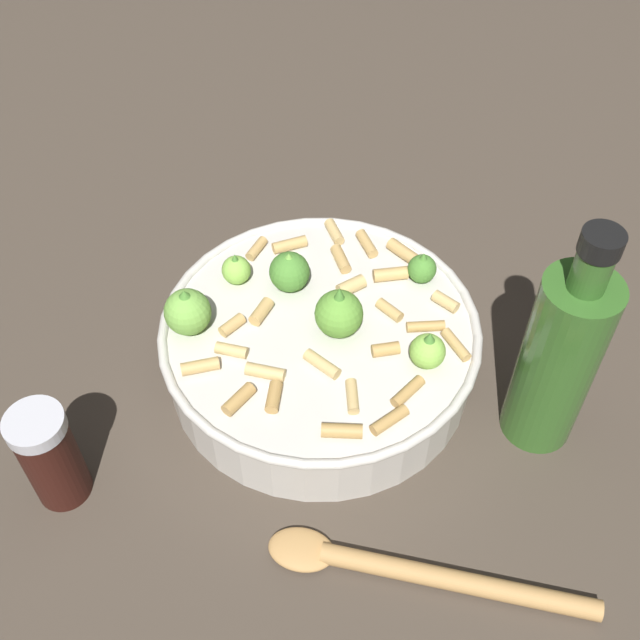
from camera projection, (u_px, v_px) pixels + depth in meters
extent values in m
plane|color=#42382D|center=(320.00, 369.00, 0.73)|extent=(2.40, 2.40, 0.00)
cylinder|color=beige|center=(320.00, 349.00, 0.70)|extent=(0.27, 0.27, 0.06)
torus|color=beige|center=(320.00, 328.00, 0.68)|extent=(0.28, 0.28, 0.01)
sphere|color=#609E38|center=(339.00, 314.00, 0.66)|extent=(0.04, 0.04, 0.04)
cone|color=#4C8933|center=(339.00, 296.00, 0.65)|extent=(0.02, 0.02, 0.02)
sphere|color=#8CC64C|center=(236.00, 270.00, 0.71)|extent=(0.03, 0.03, 0.03)
cone|color=#4C8933|center=(235.00, 259.00, 0.70)|extent=(0.01, 0.01, 0.01)
sphere|color=#8CC64C|center=(428.00, 351.00, 0.65)|extent=(0.03, 0.03, 0.03)
cone|color=#4C8933|center=(430.00, 339.00, 0.63)|extent=(0.01, 0.01, 0.01)
sphere|color=#75B247|center=(188.00, 312.00, 0.67)|extent=(0.04, 0.04, 0.04)
cone|color=#4C8933|center=(185.00, 297.00, 0.65)|extent=(0.02, 0.02, 0.01)
sphere|color=#4C8933|center=(285.00, 274.00, 0.70)|extent=(0.04, 0.04, 0.04)
cone|color=#75B247|center=(284.00, 260.00, 0.69)|extent=(0.02, 0.02, 0.01)
sphere|color=#4C8933|center=(422.00, 269.00, 0.71)|extent=(0.03, 0.03, 0.03)
cone|color=#4C8933|center=(424.00, 258.00, 0.70)|extent=(0.01, 0.01, 0.01)
cylinder|color=tan|center=(352.00, 396.00, 0.63)|extent=(0.03, 0.02, 0.01)
cylinder|color=tan|center=(390.00, 274.00, 0.72)|extent=(0.02, 0.03, 0.01)
cylinder|color=tan|center=(334.00, 232.00, 0.75)|extent=(0.03, 0.01, 0.01)
cylinder|color=tan|center=(446.00, 302.00, 0.69)|extent=(0.03, 0.02, 0.01)
cylinder|color=tan|center=(426.00, 326.00, 0.68)|extent=(0.02, 0.03, 0.01)
cylinder|color=tan|center=(239.00, 399.00, 0.63)|extent=(0.02, 0.03, 0.01)
cylinder|color=tan|center=(403.00, 252.00, 0.74)|extent=(0.03, 0.02, 0.01)
cylinder|color=tan|center=(261.00, 312.00, 0.69)|extent=(0.02, 0.03, 0.01)
cylinder|color=tan|center=(386.00, 349.00, 0.66)|extent=(0.02, 0.03, 0.01)
cylinder|color=tan|center=(342.00, 431.00, 0.61)|extent=(0.03, 0.03, 0.01)
cylinder|color=tan|center=(200.00, 366.00, 0.65)|extent=(0.02, 0.03, 0.01)
cylinder|color=tan|center=(367.00, 244.00, 0.74)|extent=(0.03, 0.01, 0.01)
cylinder|color=tan|center=(290.00, 245.00, 0.74)|extent=(0.02, 0.03, 0.01)
cylinder|color=tan|center=(274.00, 397.00, 0.63)|extent=(0.03, 0.02, 0.01)
cylinder|color=tan|center=(456.00, 345.00, 0.66)|extent=(0.03, 0.01, 0.01)
cylinder|color=tan|center=(390.00, 310.00, 0.69)|extent=(0.03, 0.02, 0.01)
cylinder|color=tan|center=(351.00, 286.00, 0.71)|extent=(0.01, 0.03, 0.01)
cylinder|color=tan|center=(408.00, 392.00, 0.63)|extent=(0.02, 0.03, 0.01)
cylinder|color=tan|center=(231.00, 350.00, 0.66)|extent=(0.03, 0.03, 0.01)
cylinder|color=tan|center=(394.00, 418.00, 0.61)|extent=(0.01, 0.03, 0.01)
cylinder|color=tan|center=(341.00, 259.00, 0.73)|extent=(0.03, 0.02, 0.01)
cylinder|color=tan|center=(232.00, 325.00, 0.68)|extent=(0.02, 0.03, 0.01)
cylinder|color=tan|center=(322.00, 364.00, 0.65)|extent=(0.03, 0.02, 0.01)
cylinder|color=tan|center=(257.00, 249.00, 0.74)|extent=(0.02, 0.03, 0.01)
cylinder|color=tan|center=(265.00, 372.00, 0.64)|extent=(0.03, 0.03, 0.01)
cylinder|color=#33140F|center=(52.00, 460.00, 0.61)|extent=(0.04, 0.04, 0.09)
cylinder|color=silver|center=(35.00, 425.00, 0.57)|extent=(0.05, 0.05, 0.01)
cylinder|color=#336023|center=(557.00, 363.00, 0.62)|extent=(0.06, 0.06, 0.17)
cylinder|color=#336023|center=(592.00, 270.00, 0.54)|extent=(0.03, 0.03, 0.04)
cylinder|color=black|center=(602.00, 243.00, 0.52)|extent=(0.03, 0.03, 0.02)
cylinder|color=#B2844C|center=(458.00, 581.00, 0.59)|extent=(0.15, 0.17, 0.02)
ellipsoid|color=#B2844C|center=(301.00, 550.00, 0.61)|extent=(0.06, 0.06, 0.01)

